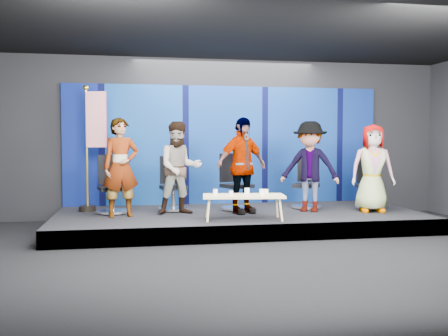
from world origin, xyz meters
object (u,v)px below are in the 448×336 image
Objects in this scene: chair_e at (369,192)px; panelist_b at (180,168)px; coffee_table at (244,197)px; chair_a at (112,194)px; mug_d at (262,192)px; mug_e at (266,192)px; flag_stand at (93,145)px; panelist_c at (242,165)px; panelist_a at (121,167)px; panelist_e at (372,168)px; mug_a at (215,192)px; mug_c at (247,191)px; panelist_d at (310,167)px; chair_c at (235,191)px; mug_b at (231,193)px; chair_d at (306,191)px; chair_b at (173,193)px.

panelist_b is at bearing -166.76° from chair_e.
chair_e is 0.71× the size of coffee_table.
chair_a reaches higher than mug_d.
flag_stand is at bearing 153.72° from mug_e.
panelist_c is 1.00m from mug_d.
chair_e is 2.81m from mug_d.
chair_a is 0.62× the size of panelist_a.
mug_e is (-2.28, -0.50, -0.37)m from panelist_e.
panelist_b is at bearing -6.73° from flag_stand.
mug_a is 0.91× the size of mug_c.
panelist_d is (2.55, -0.12, 0.01)m from panelist_b.
chair_c is 0.66× the size of panelist_e.
coffee_table is 0.27m from mug_b.
panelist_d is at bearing 4.53° from flag_stand.
chair_e is (5.19, -0.22, -0.02)m from chair_a.
panelist_c is 1.23× the size of coffee_table.
chair_c is (2.24, 0.53, -0.53)m from panelist_a.
panelist_a is 0.99× the size of panelist_c.
flag_stand is at bearing -153.91° from chair_d.
panelist_e is at bearing -39.18° from chair_c.
mug_e is at bearing -37.51° from panelist_b.
panelist_b is (0.09, -0.50, 0.52)m from chair_b.
chair_e reaches higher than mug_b.
panelist_b is 20.69× the size of mug_b.
mug_b is at bearing -148.91° from chair_e.
panelist_d reaches higher than chair_b.
panelist_d is at bearing -22.36° from panelist_c.
chair_c is at bearing -12.35° from chair_b.
panelist_b reaches higher than coffee_table.
panelist_e is 3.02m from mug_b.
panelist_e is 2.50m from mug_d.
coffee_table is 0.60× the size of flag_stand.
mug_c is 1.02× the size of mug_d.
flag_stand reaches higher than mug_c.
mug_c is (-2.79, -0.89, 0.15)m from chair_e.
chair_a is 0.74m from panelist_a.
mug_c is 0.34m from mug_e.
chair_e is (5.01, 0.25, -0.56)m from panelist_a.
panelist_e reaches higher than mug_a.
panelist_b reaches higher than panelist_e.
chair_c is at bearing 62.83° from mug_a.
chair_c is 1.56m from panelist_d.
mug_e is (1.55, -1.38, 0.13)m from chair_b.
panelist_c is 1.03m from mug_b.
mug_b is (-0.37, -0.86, -0.44)m from panelist_c.
panelist_a is at bearing -153.15° from chair_b.
mug_e is at bearing 9.83° from mug_b.
chair_a is 0.99× the size of chair_c.
mug_c is at bearing 49.27° from coffee_table.
mug_a is 0.57m from mug_c.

